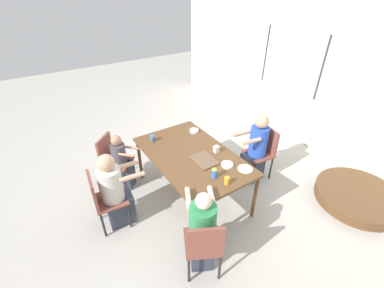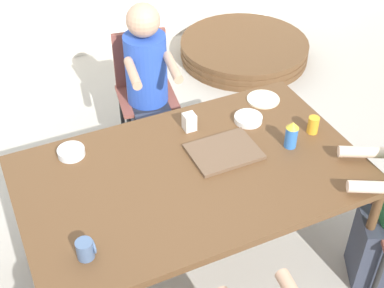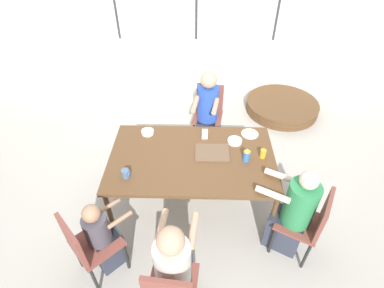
% 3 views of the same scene
% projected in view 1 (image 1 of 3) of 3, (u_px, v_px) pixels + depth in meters
% --- Properties ---
extents(ground_plane, '(16.00, 16.00, 0.00)m').
position_uv_depth(ground_plane, '(192.00, 195.00, 4.05)').
color(ground_plane, '#B2ADA3').
extents(wall_back_with_windows, '(8.40, 0.08, 2.80)m').
position_uv_depth(wall_back_with_windows, '(322.00, 76.00, 4.56)').
color(wall_back_with_windows, white).
rests_on(wall_back_with_windows, ground_plane).
extents(dining_table, '(1.75, 1.07, 0.77)m').
position_uv_depth(dining_table, '(192.00, 158.00, 3.66)').
color(dining_table, brown).
rests_on(dining_table, ground_plane).
extents(chair_for_woman_green_shirt, '(0.54, 0.54, 0.87)m').
position_uv_depth(chair_for_woman_green_shirt, '(204.00, 244.00, 2.69)').
color(chair_for_woman_green_shirt, brown).
rests_on(chair_for_woman_green_shirt, ground_plane).
extents(chair_for_man_blue_shirt, '(0.44, 0.44, 0.87)m').
position_uv_depth(chair_for_man_blue_shirt, '(102.00, 197.00, 3.27)').
color(chair_for_man_blue_shirt, brown).
rests_on(chair_for_man_blue_shirt, ground_plane).
extents(chair_for_man_teal_shirt, '(0.46, 0.46, 0.87)m').
position_uv_depth(chair_for_man_teal_shirt, '(264.00, 149.00, 4.21)').
color(chair_for_man_teal_shirt, brown).
rests_on(chair_for_man_teal_shirt, ground_plane).
extents(chair_for_toddler, '(0.57, 0.57, 0.87)m').
position_uv_depth(chair_for_toddler, '(112.00, 157.00, 4.01)').
color(chair_for_toddler, brown).
rests_on(chair_for_toddler, ground_plane).
extents(person_woman_green_shirt, '(0.60, 0.50, 1.11)m').
position_uv_depth(person_woman_green_shirt, '(202.00, 233.00, 2.84)').
color(person_woman_green_shirt, '#333847').
rests_on(person_woman_green_shirt, ground_plane).
extents(person_man_blue_shirt, '(0.36, 0.57, 1.13)m').
position_uv_depth(person_man_blue_shirt, '(115.00, 193.00, 3.34)').
color(person_man_blue_shirt, '#333847').
rests_on(person_man_blue_shirt, ground_plane).
extents(person_man_teal_shirt, '(0.37, 0.56, 1.17)m').
position_uv_depth(person_man_teal_shirt, '(256.00, 150.00, 4.14)').
color(person_man_teal_shirt, '#333847').
rests_on(person_man_teal_shirt, ground_plane).
extents(person_toddler, '(0.44, 0.44, 0.93)m').
position_uv_depth(person_toddler, '(122.00, 163.00, 4.03)').
color(person_toddler, '#333847').
rests_on(person_toddler, ground_plane).
extents(food_tray_dark, '(0.36, 0.28, 0.02)m').
position_uv_depth(food_tray_dark, '(204.00, 160.00, 3.51)').
color(food_tray_dark, brown).
rests_on(food_tray_dark, dining_table).
extents(coffee_mug, '(0.08, 0.08, 0.09)m').
position_uv_depth(coffee_mug, '(153.00, 138.00, 3.92)').
color(coffee_mug, slate).
rests_on(coffee_mug, dining_table).
extents(sippy_cup, '(0.07, 0.07, 0.16)m').
position_uv_depth(sippy_cup, '(214.00, 172.00, 3.18)').
color(sippy_cup, blue).
rests_on(sippy_cup, dining_table).
extents(juice_glass, '(0.06, 0.06, 0.10)m').
position_uv_depth(juice_glass, '(227.00, 181.00, 3.09)').
color(juice_glass, gold).
rests_on(juice_glass, dining_table).
extents(milk_carton_small, '(0.07, 0.07, 0.10)m').
position_uv_depth(milk_carton_small, '(216.00, 149.00, 3.66)').
color(milk_carton_small, silver).
rests_on(milk_carton_small, dining_table).
extents(bowl_white_shallow, '(0.16, 0.16, 0.03)m').
position_uv_depth(bowl_white_shallow, '(227.00, 165.00, 3.41)').
color(bowl_white_shallow, white).
rests_on(bowl_white_shallow, dining_table).
extents(bowl_cereal, '(0.14, 0.14, 0.04)m').
position_uv_depth(bowl_cereal, '(194.00, 131.00, 4.17)').
color(bowl_cereal, silver).
rests_on(bowl_cereal, dining_table).
extents(plate_tortillas, '(0.20, 0.20, 0.01)m').
position_uv_depth(plate_tortillas, '(245.00, 169.00, 3.35)').
color(plate_tortillas, beige).
rests_on(plate_tortillas, dining_table).
extents(folded_table_stack, '(1.20, 1.20, 0.18)m').
position_uv_depth(folded_table_stack, '(357.00, 196.00, 3.90)').
color(folded_table_stack, brown).
rests_on(folded_table_stack, ground_plane).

